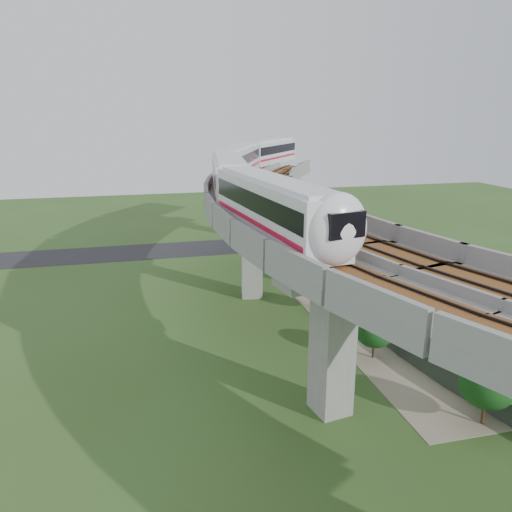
# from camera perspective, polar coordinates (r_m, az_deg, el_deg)

# --- Properties ---
(ground) EXTENTS (160.00, 160.00, 0.00)m
(ground) POSITION_cam_1_polar(r_m,az_deg,el_deg) (41.16, 1.68, -9.59)
(ground) COLOR #385221
(ground) RESTS_ON ground
(dirt_lot) EXTENTS (18.00, 26.00, 0.04)m
(dirt_lot) POSITION_cam_1_polar(r_m,az_deg,el_deg) (45.07, 20.00, -8.23)
(dirt_lot) COLOR gray
(dirt_lot) RESTS_ON ground
(asphalt_road) EXTENTS (60.00, 8.00, 0.03)m
(asphalt_road) POSITION_cam_1_polar(r_m,az_deg,el_deg) (68.83, -5.00, 0.99)
(asphalt_road) COLOR #232326
(asphalt_road) RESTS_ON ground
(viaduct) EXTENTS (19.58, 73.98, 11.40)m
(viaduct) POSITION_cam_1_polar(r_m,az_deg,el_deg) (39.32, 7.20, 3.05)
(viaduct) COLOR #99968E
(viaduct) RESTS_ON ground
(metro_train) EXTENTS (19.80, 59.30, 3.64)m
(metro_train) POSITION_cam_1_polar(r_m,az_deg,el_deg) (52.48, -0.23, 10.03)
(metro_train) COLOR silver
(metro_train) RESTS_ON ground
(fence) EXTENTS (3.87, 38.73, 1.50)m
(fence) POSITION_cam_1_polar(r_m,az_deg,el_deg) (44.26, 14.04, -7.13)
(fence) COLOR #2D382D
(fence) RESTS_ON ground
(tree_0) EXTENTS (2.80, 2.80, 3.52)m
(tree_0) POSITION_cam_1_polar(r_m,az_deg,el_deg) (63.82, 5.98, 1.91)
(tree_0) COLOR #382314
(tree_0) RESTS_ON ground
(tree_1) EXTENTS (2.74, 2.74, 3.27)m
(tree_1) POSITION_cam_1_polar(r_m,az_deg,el_deg) (54.10, 5.88, -0.93)
(tree_1) COLOR #382314
(tree_1) RESTS_ON ground
(tree_2) EXTENTS (2.60, 2.60, 3.22)m
(tree_2) POSITION_cam_1_polar(r_m,az_deg,el_deg) (46.80, 7.36, -3.69)
(tree_2) COLOR #382314
(tree_2) RESTS_ON ground
(tree_3) EXTENTS (2.93, 2.93, 3.47)m
(tree_3) POSITION_cam_1_polar(r_m,az_deg,el_deg) (38.48, 13.41, -8.31)
(tree_3) COLOR #382314
(tree_3) RESTS_ON ground
(tree_4) EXTENTS (3.18, 3.18, 3.95)m
(tree_4) POSITION_cam_1_polar(r_m,az_deg,el_deg) (32.75, 24.91, -13.25)
(tree_4) COLOR #382314
(tree_4) RESTS_ON ground
(car_red) EXTENTS (3.42, 2.16, 1.06)m
(car_red) POSITION_cam_1_polar(r_m,az_deg,el_deg) (42.15, 25.86, -9.81)
(car_red) COLOR maroon
(car_red) RESTS_ON dirt_lot
(car_dark) EXTENTS (3.81, 2.27, 1.03)m
(car_dark) POSITION_cam_1_polar(r_m,az_deg,el_deg) (47.78, 13.67, -5.60)
(car_dark) COLOR black
(car_dark) RESTS_ON dirt_lot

